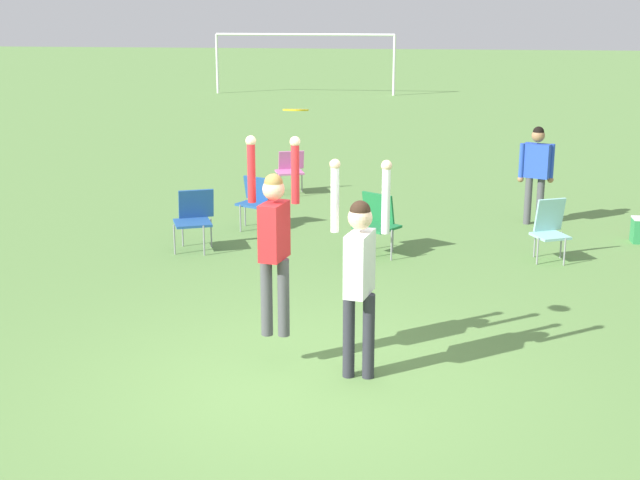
{
  "coord_description": "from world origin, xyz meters",
  "views": [
    {
      "loc": [
        1.15,
        -8.1,
        3.66
      ],
      "look_at": [
        0.11,
        0.52,
        1.3
      ],
      "focal_mm": 50.0,
      "sensor_mm": 36.0,
      "label": 1
    }
  ],
  "objects_px": {
    "frisbee": "(296,110)",
    "camping_chair_1": "(194,215)",
    "person_jumping": "(274,233)",
    "camping_chair_4": "(550,226)",
    "camping_chair_3": "(290,168)",
    "person_spectator_near": "(536,166)",
    "camping_chair_0": "(377,219)",
    "person_defending": "(360,264)",
    "camping_chair_5": "(255,198)"
  },
  "relations": [
    {
      "from": "person_jumping",
      "to": "person_spectator_near",
      "type": "bearing_deg",
      "value": -14.95
    },
    {
      "from": "person_jumping",
      "to": "camping_chair_4",
      "type": "height_order",
      "value": "person_jumping"
    },
    {
      "from": "camping_chair_0",
      "to": "camping_chair_3",
      "type": "distance_m",
      "value": 4.5
    },
    {
      "from": "camping_chair_3",
      "to": "person_spectator_near",
      "type": "height_order",
      "value": "person_spectator_near"
    },
    {
      "from": "camping_chair_3",
      "to": "person_spectator_near",
      "type": "bearing_deg",
      "value": 136.32
    },
    {
      "from": "person_jumping",
      "to": "camping_chair_3",
      "type": "xyz_separation_m",
      "value": [
        -1.14,
        8.37,
        -0.92
      ]
    },
    {
      "from": "person_jumping",
      "to": "camping_chair_1",
      "type": "bearing_deg",
      "value": 37.02
    },
    {
      "from": "camping_chair_0",
      "to": "camping_chair_3",
      "type": "bearing_deg",
      "value": -30.78
    },
    {
      "from": "camping_chair_1",
      "to": "camping_chair_5",
      "type": "distance_m",
      "value": 1.53
    },
    {
      "from": "camping_chair_1",
      "to": "person_spectator_near",
      "type": "xyz_separation_m",
      "value": [
        5.23,
        2.19,
        0.46
      ]
    },
    {
      "from": "person_spectator_near",
      "to": "person_defending",
      "type": "bearing_deg",
      "value": -86.45
    },
    {
      "from": "frisbee",
      "to": "camping_chair_4",
      "type": "distance_m",
      "value": 5.66
    },
    {
      "from": "frisbee",
      "to": "camping_chair_5",
      "type": "relative_size",
      "value": 0.3
    },
    {
      "from": "frisbee",
      "to": "person_jumping",
      "type": "bearing_deg",
      "value": -169.63
    },
    {
      "from": "person_jumping",
      "to": "camping_chair_5",
      "type": "relative_size",
      "value": 2.45
    },
    {
      "from": "camping_chair_5",
      "to": "camping_chair_1",
      "type": "bearing_deg",
      "value": 91.27
    },
    {
      "from": "camping_chair_3",
      "to": "person_spectator_near",
      "type": "distance_m",
      "value": 4.86
    },
    {
      "from": "person_jumping",
      "to": "person_defending",
      "type": "xyz_separation_m",
      "value": [
        0.87,
        -0.19,
        -0.24
      ]
    },
    {
      "from": "frisbee",
      "to": "camping_chair_4",
      "type": "relative_size",
      "value": 0.28
    },
    {
      "from": "camping_chair_1",
      "to": "camping_chair_3",
      "type": "distance_m",
      "value": 4.23
    },
    {
      "from": "person_jumping",
      "to": "camping_chair_1",
      "type": "height_order",
      "value": "person_jumping"
    },
    {
      "from": "person_jumping",
      "to": "camping_chair_4",
      "type": "distance_m",
      "value": 5.48
    },
    {
      "from": "person_jumping",
      "to": "frisbee",
      "type": "bearing_deg",
      "value": -67.47
    },
    {
      "from": "camping_chair_3",
      "to": "camping_chair_4",
      "type": "distance_m",
      "value": 6.0
    },
    {
      "from": "camping_chair_5",
      "to": "person_spectator_near",
      "type": "bearing_deg",
      "value": -143.13
    },
    {
      "from": "person_defending",
      "to": "camping_chair_4",
      "type": "relative_size",
      "value": 2.49
    },
    {
      "from": "camping_chair_4",
      "to": "person_spectator_near",
      "type": "bearing_deg",
      "value": -114.73
    },
    {
      "from": "camping_chair_4",
      "to": "camping_chair_5",
      "type": "bearing_deg",
      "value": -40.38
    },
    {
      "from": "camping_chair_1",
      "to": "camping_chair_3",
      "type": "height_order",
      "value": "camping_chair_1"
    },
    {
      "from": "frisbee",
      "to": "camping_chair_1",
      "type": "distance_m",
      "value": 5.16
    },
    {
      "from": "camping_chair_0",
      "to": "person_spectator_near",
      "type": "height_order",
      "value": "person_spectator_near"
    },
    {
      "from": "camping_chair_5",
      "to": "person_jumping",
      "type": "bearing_deg",
      "value": 129.88
    },
    {
      "from": "camping_chair_0",
      "to": "camping_chair_4",
      "type": "distance_m",
      "value": 2.48
    },
    {
      "from": "camping_chair_0",
      "to": "camping_chair_3",
      "type": "xyz_separation_m",
      "value": [
        -1.93,
        4.07,
        -0.03
      ]
    },
    {
      "from": "person_jumping",
      "to": "person_defending",
      "type": "bearing_deg",
      "value": -90.0
    },
    {
      "from": "camping_chair_4",
      "to": "camping_chair_3",
      "type": "bearing_deg",
      "value": -67.2
    },
    {
      "from": "camping_chair_1",
      "to": "camping_chair_5",
      "type": "bearing_deg",
      "value": -137.58
    },
    {
      "from": "person_jumping",
      "to": "camping_chair_0",
      "type": "relative_size",
      "value": 2.31
    },
    {
      "from": "frisbee",
      "to": "camping_chair_3",
      "type": "distance_m",
      "value": 8.71
    },
    {
      "from": "camping_chair_0",
      "to": "camping_chair_5",
      "type": "bearing_deg",
      "value": 1.98
    },
    {
      "from": "camping_chair_0",
      "to": "camping_chair_1",
      "type": "xyz_separation_m",
      "value": [
        -2.74,
        -0.08,
        0.0
      ]
    },
    {
      "from": "person_defending",
      "to": "person_jumping",
      "type": "bearing_deg",
      "value": -90.0
    },
    {
      "from": "camping_chair_0",
      "to": "camping_chair_4",
      "type": "height_order",
      "value": "same"
    },
    {
      "from": "frisbee",
      "to": "camping_chair_1",
      "type": "xyz_separation_m",
      "value": [
        -2.17,
        4.18,
        -2.11
      ]
    },
    {
      "from": "camping_chair_0",
      "to": "camping_chair_3",
      "type": "height_order",
      "value": "camping_chair_0"
    },
    {
      "from": "person_spectator_near",
      "to": "camping_chair_5",
      "type": "bearing_deg",
      "value": -146.33
    },
    {
      "from": "person_defending",
      "to": "camping_chair_3",
      "type": "height_order",
      "value": "person_defending"
    },
    {
      "from": "person_spectator_near",
      "to": "camping_chair_1",
      "type": "bearing_deg",
      "value": -133.68
    },
    {
      "from": "person_defending",
      "to": "camping_chair_1",
      "type": "xyz_separation_m",
      "value": [
        -2.82,
        4.41,
        -0.65
      ]
    },
    {
      "from": "person_jumping",
      "to": "frisbee",
      "type": "distance_m",
      "value": 1.24
    }
  ]
}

